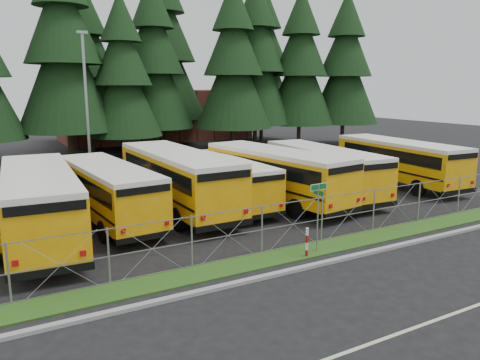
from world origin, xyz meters
name	(u,v)px	position (x,y,z in m)	size (l,w,h in m)	color
ground	(324,232)	(0.00, 0.00, 0.00)	(120.00, 120.00, 0.00)	black
curb	(374,251)	(0.00, -3.10, 0.06)	(50.00, 0.25, 0.12)	gray
grass_verge	(350,242)	(0.00, -1.70, 0.03)	(50.00, 1.40, 0.06)	#194313
chainlink_fence	(340,216)	(0.00, -1.00, 1.00)	(44.00, 0.10, 2.00)	#96999E
brick_building	(155,115)	(6.00, 40.00, 3.00)	(22.00, 10.00, 6.00)	brown
bus_1	(39,205)	(-11.40, 5.10, 1.57)	(2.82, 11.96, 3.13)	orange
bus_2	(106,193)	(-8.22, 6.67, 1.43)	(2.57, 10.87, 2.85)	orange
bus_3	(175,181)	(-4.49, 6.99, 1.61)	(2.89, 12.26, 3.21)	orange
bus_4	(222,182)	(-1.81, 6.73, 1.31)	(2.36, 9.99, 2.62)	orange
bus_5	(272,176)	(0.92, 5.86, 1.53)	(2.76, 11.69, 3.07)	orange
bus_6	(320,172)	(4.45, 5.91, 1.46)	(2.63, 11.16, 2.93)	orange
bus_east	(395,163)	(10.85, 5.96, 1.50)	(2.69, 11.41, 2.99)	orange
street_sign	(318,203)	(-1.95, -1.89, 2.03)	(0.84, 0.55, 2.81)	#96999E
striped_bollard	(307,243)	(-2.68, -2.18, 0.60)	(0.11, 0.11, 1.20)	#B20C0C
light_standard	(86,101)	(-6.69, 17.48, 5.50)	(0.70, 0.35, 10.14)	#96999E
conifer_3	(64,53)	(-6.45, 26.54, 9.22)	(8.34, 8.34, 18.44)	black
conifer_4	(123,77)	(-1.87, 25.45, 7.29)	(6.59, 6.59, 14.57)	black
conifer_5	(154,66)	(2.03, 28.49, 8.45)	(7.64, 7.64, 16.90)	black
conifer_6	(233,67)	(8.83, 24.92, 8.32)	(7.53, 7.53, 16.65)	black
conifer_7	(255,64)	(12.51, 26.88, 8.79)	(7.94, 7.94, 17.57)	black
conifer_8	(300,68)	(17.22, 25.40, 8.35)	(7.55, 7.55, 16.70)	black
conifer_9	(345,69)	(22.39, 24.22, 8.34)	(7.54, 7.54, 16.69)	black
conifer_11	(89,70)	(-3.08, 33.26, 8.11)	(7.34, 7.34, 16.23)	black
conifer_12	(163,52)	(5.02, 33.90, 10.09)	(9.13, 9.13, 20.19)	black
conifer_13	(262,62)	(16.72, 32.36, 9.31)	(8.42, 8.42, 18.62)	black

